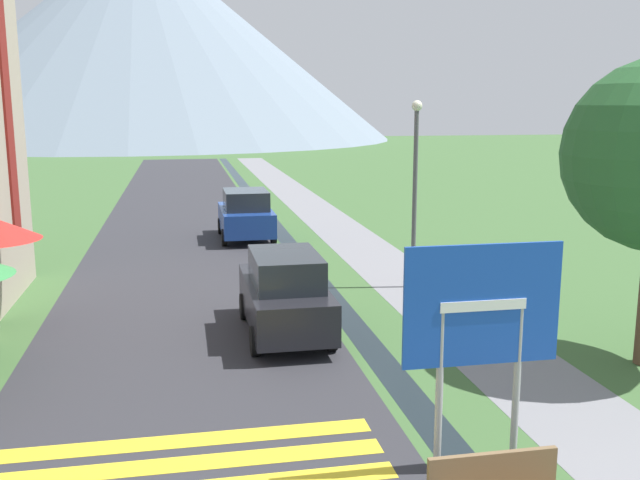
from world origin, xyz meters
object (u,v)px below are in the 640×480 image
at_px(parked_car_near, 285,294).
at_px(parked_car_far, 246,215).
at_px(streetlamp, 415,178).
at_px(road_sign, 482,322).

relative_size(parked_car_near, parked_car_far, 1.04).
distance_m(parked_car_near, parked_car_far, 11.14).
xyz_separation_m(parked_car_far, streetlamp, (3.81, -7.81, 2.06)).
height_order(parked_car_near, streetlamp, streetlamp).
xyz_separation_m(parked_car_near, streetlamp, (3.98, 3.33, 2.06)).
distance_m(parked_car_near, streetlamp, 5.59).
bearing_deg(streetlamp, road_sign, -103.31).
xyz_separation_m(road_sign, parked_car_far, (-1.55, 17.36, -1.18)).
bearing_deg(road_sign, parked_car_near, 105.47).
height_order(parked_car_near, parked_car_far, same).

